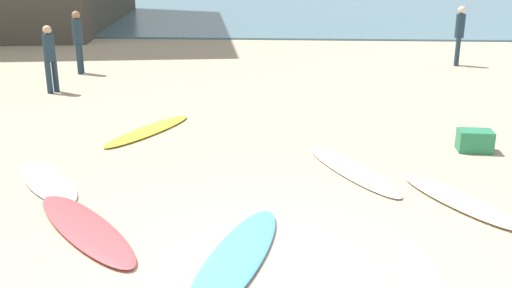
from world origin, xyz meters
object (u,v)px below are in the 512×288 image
Objects in this scene: surfboard_3 at (422,287)px; beachgoer_mid at (50,56)px; beachgoer_near at (78,39)px; beachgoer_far at (459,32)px; surfboard_5 at (149,130)px; surfboard_0 at (351,169)px; beach_cooler at (475,141)px; surfboard_2 at (48,181)px; surfboard_4 at (85,227)px; surfboard_7 at (458,200)px; surfboard_6 at (236,258)px.

surfboard_3 is 1.18× the size of beachgoer_mid.
beachgoer_far reaches higher than beachgoer_near.
surfboard_5 is 11.24m from beachgoer_far.
surfboard_3 is at bearing 176.70° from beachgoer_far.
surfboard_0 is 2.48m from beach_cooler.
surfboard_2 is at bearing 48.35° from beachgoer_mid.
surfboard_0 is 1.01× the size of surfboard_4.
surfboard_3 is 0.94× the size of surfboard_7.
surfboard_2 is 13.81m from beachgoer_far.
surfboard_2 is 5.47m from surfboard_3.
surfboard_2 is 0.81× the size of surfboard_4.
surfboard_0 is 4.12m from surfboard_5.
surfboard_0 is 10.57m from beachgoer_near.
surfboard_0 is 1.02× the size of surfboard_5.
beachgoer_mid is 9.96m from beach_cooler.
surfboard_5 is (-0.26, 4.18, -0.01)m from surfboard_4.
surfboard_0 is 10.79m from beachgoer_far.
surfboard_0 is at bearing 169.79° from beachgoer_far.
surfboard_3 is 3.47× the size of beach_cooler.
beachgoer_near reaches higher than beachgoer_mid.
surfboard_3 is 13.43m from beachgoer_near.
beachgoer_near is (-5.60, 10.66, 0.97)m from surfboard_6.
surfboard_2 is 1.03× the size of surfboard_3.
surfboard_6 is 9.75m from beachgoer_mid.
surfboard_3 is at bearing -110.04° from surfboard_0.
beachgoer_near is (-2.63, 8.58, 0.97)m from surfboard_2.
beachgoer_mid is at bearing -0.95° from beachgoer_near.
beachgoer_far is at bearing 94.35° from beachgoer_near.
surfboard_6 is 12.08m from beachgoer_near.
surfboard_0 is at bearing 79.46° from beachgoer_mid.
beachgoer_far is 3.25× the size of beach_cooler.
beachgoer_far reaches higher than beach_cooler.
surfboard_7 is at bearing -110.99° from beach_cooler.
beachgoer_far reaches higher than surfboard_0.
surfboard_5 is 1.34× the size of beachgoer_far.
beachgoer_mid is (-3.22, 3.30, 0.88)m from surfboard_5.
surfboard_0 is 1.40× the size of beachgoer_near.
surfboard_7 is 2.45m from beach_cooler.
surfboard_3 is 0.79× the size of surfboard_5.
beachgoer_near is at bearing -111.58° from surfboard_2.
surfboard_6 is at bearing -13.87° from surfboard_3.
surfboard_7 is 10.39m from beachgoer_mid.
surfboard_0 is 4.46× the size of beach_cooler.
beachgoer_mid reaches higher than surfboard_7.
beach_cooler is (5.84, -0.77, 0.15)m from surfboard_5.
surfboard_3 is 11.24m from beachgoer_mid.
surfboard_6 is 1.23× the size of surfboard_7.
surfboard_7 is at bearing 172.39° from surfboard_5.
beachgoer_mid is (-5.36, 8.09, 0.88)m from surfboard_6.
surfboard_5 is at bearing -52.76° from surfboard_3.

